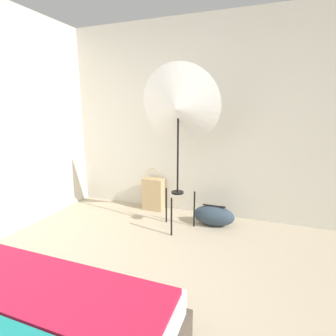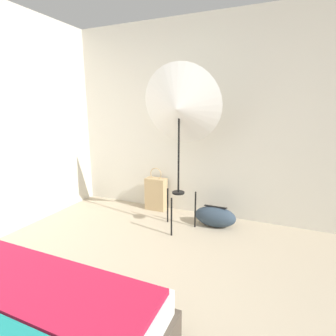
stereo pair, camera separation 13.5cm
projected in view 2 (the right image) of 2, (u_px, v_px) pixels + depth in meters
wall_back at (184, 120)px, 3.58m from camera, size 8.00×0.05×2.60m
photo_umbrella at (179, 107)px, 2.94m from camera, size 0.94×0.45×1.95m
tote_bag at (156, 194)px, 3.82m from camera, size 0.30×0.16×0.62m
duffel_bag at (215, 217)px, 3.28m from camera, size 0.52×0.26×0.26m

